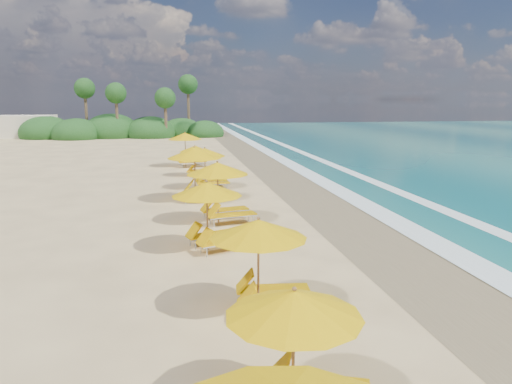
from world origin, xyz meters
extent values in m
plane|color=#D9BB7F|center=(0.00, 0.00, 0.00)|extent=(160.00, 160.00, 0.00)
cube|color=#877650|center=(4.00, 0.00, 0.01)|extent=(4.00, 160.00, 0.01)
cube|color=white|center=(5.50, 0.00, 0.03)|extent=(1.20, 160.00, 0.01)
cube|color=white|center=(8.50, 0.00, 0.02)|extent=(0.80, 160.00, 0.01)
cylinder|color=olive|center=(-1.50, -11.92, 1.01)|extent=(0.05, 0.05, 2.03)
cone|color=#E1AB04|center=(-1.50, -11.92, 1.86)|extent=(2.70, 2.70, 0.41)
sphere|color=olive|center=(-1.50, -11.92, 2.08)|extent=(0.07, 0.07, 0.07)
cylinder|color=olive|center=(-1.37, -8.17, 1.08)|extent=(0.05, 0.05, 2.15)
cone|color=#E1AB04|center=(-1.37, -8.17, 1.97)|extent=(2.44, 2.44, 0.43)
sphere|color=olive|center=(-1.37, -8.17, 2.21)|extent=(0.08, 0.08, 0.08)
cylinder|color=olive|center=(-2.18, -3.38, 1.10)|extent=(0.06, 0.06, 2.20)
cone|color=#E1AB04|center=(-2.18, -3.38, 2.02)|extent=(2.91, 2.91, 0.44)
sphere|color=olive|center=(-2.18, -3.38, 2.26)|extent=(0.08, 0.08, 0.08)
cylinder|color=olive|center=(-1.52, 0.09, 1.19)|extent=(0.06, 0.06, 2.38)
cone|color=#E1AB04|center=(-1.52, 0.09, 2.18)|extent=(2.85, 2.85, 0.48)
sphere|color=olive|center=(-1.52, 0.09, 2.44)|extent=(0.08, 0.08, 0.08)
cylinder|color=olive|center=(-2.21, 4.42, 1.27)|extent=(0.06, 0.06, 2.54)
cone|color=#E1AB04|center=(-2.21, 4.42, 2.32)|extent=(2.91, 2.91, 0.51)
sphere|color=olive|center=(-2.21, 4.42, 2.61)|extent=(0.09, 0.09, 0.09)
cylinder|color=olive|center=(-1.51, 7.60, 1.09)|extent=(0.05, 0.05, 2.19)
cone|color=#E1AB04|center=(-1.51, 7.60, 2.00)|extent=(2.32, 2.32, 0.44)
sphere|color=olive|center=(-1.51, 7.60, 2.25)|extent=(0.08, 0.08, 0.08)
cylinder|color=olive|center=(-1.84, 12.07, 0.96)|extent=(0.05, 0.05, 1.92)
cone|color=#E1AB04|center=(-1.84, 12.07, 1.75)|extent=(2.46, 2.46, 0.38)
sphere|color=olive|center=(-1.84, 12.07, 1.97)|extent=(0.07, 0.07, 0.07)
cylinder|color=olive|center=(-2.33, 16.53, 1.21)|extent=(0.06, 0.06, 2.43)
cone|color=#E1AB04|center=(-2.33, 16.53, 2.22)|extent=(2.82, 2.82, 0.49)
sphere|color=olive|center=(-2.33, 16.53, 2.49)|extent=(0.09, 0.09, 0.09)
ellipsoid|color=#163D14|center=(-6.00, 45.00, 0.62)|extent=(6.40, 6.40, 4.16)
ellipsoid|color=#163D14|center=(-11.00, 46.00, 0.70)|extent=(7.20, 7.20, 4.68)
ellipsoid|color=#163D14|center=(-15.00, 44.00, 0.58)|extent=(6.00, 6.00, 3.90)
ellipsoid|color=#163D14|center=(-2.00, 47.00, 0.55)|extent=(5.60, 5.60, 3.64)
ellipsoid|color=#163D14|center=(-19.00, 46.00, 0.64)|extent=(6.60, 6.60, 4.29)
ellipsoid|color=#163D14|center=(1.00, 45.00, 0.49)|extent=(5.00, 5.00, 3.25)
cylinder|color=brown|center=(-4.00, 43.00, 2.50)|extent=(0.36, 0.36, 5.00)
sphere|color=#163D14|center=(-4.00, 43.00, 5.00)|extent=(2.60, 2.60, 2.60)
cylinder|color=brown|center=(-10.00, 44.00, 2.80)|extent=(0.36, 0.36, 5.60)
sphere|color=#163D14|center=(-10.00, 44.00, 5.60)|extent=(2.60, 2.60, 2.60)
cylinder|color=brown|center=(-14.00, 46.00, 3.10)|extent=(0.36, 0.36, 6.20)
sphere|color=#163D14|center=(-14.00, 46.00, 6.20)|extent=(2.60, 2.60, 2.60)
cylinder|color=brown|center=(-1.00, 47.00, 3.40)|extent=(0.36, 0.36, 6.80)
sphere|color=#163D14|center=(-1.00, 47.00, 6.80)|extent=(2.60, 2.60, 2.60)
cube|color=beige|center=(-22.00, 48.00, 1.40)|extent=(7.00, 5.00, 2.80)
camera|label=1|loc=(-3.19, -18.31, 4.82)|focal=33.41mm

